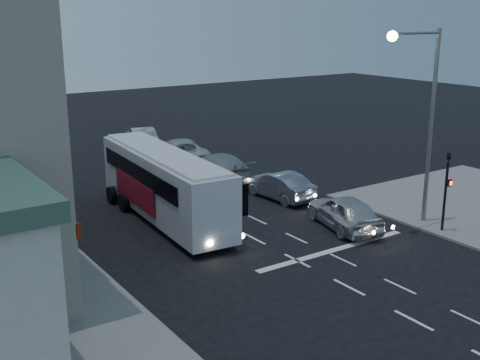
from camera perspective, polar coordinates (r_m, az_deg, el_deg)
ground at (r=23.47m, az=8.58°, el=-9.16°), size 120.00×120.00×0.00m
road_markings at (r=26.53m, az=5.79°, el=-6.08°), size 8.00×30.55×0.01m
tour_bus at (r=29.24m, az=-7.23°, el=-0.29°), size 3.09×11.21×3.40m
car_suv at (r=28.51m, az=9.85°, el=-2.99°), size 2.99×5.02×1.60m
car_sedan_a at (r=32.69m, az=3.67°, el=-0.50°), size 1.84×4.59×1.48m
car_sedan_b at (r=36.23m, az=-2.15°, el=1.24°), size 2.65×5.82×1.65m
car_sedan_c at (r=40.72m, az=-5.85°, el=2.77°), size 3.68×6.35×1.66m
car_extra at (r=45.74m, az=-9.30°, el=4.00°), size 2.86×5.08×1.59m
traffic_signal_main at (r=28.57m, az=19.01°, el=-0.19°), size 0.25×0.35×4.10m
streetlight at (r=28.56m, az=17.01°, el=6.78°), size 3.32×0.44×9.00m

